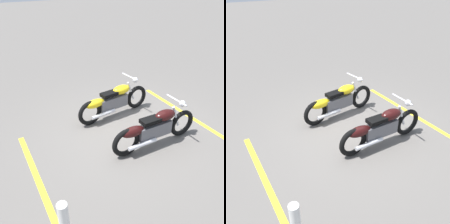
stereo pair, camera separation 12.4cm
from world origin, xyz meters
The scene contains 5 objects.
ground_plane centered at (0.00, 0.00, 0.00)m, with size 60.00×60.00×0.00m, color #66605B.
motorcycle_bright_foreground centered at (-0.03, -0.78, 0.46)m, with size 2.23×0.65×1.04m.
motorcycle_dark_foreground centered at (-0.19, 0.80, 0.46)m, with size 2.23×0.62×1.04m.
parking_stripe_near centered at (-1.85, -0.08, 0.00)m, with size 3.20×0.12×0.01m, color yellow.
parking_stripe_mid centered at (2.40, 0.65, 0.00)m, with size 3.20×0.12×0.01m, color yellow.
Camera 1 is at (2.84, 4.34, 3.52)m, focal length 39.87 mm.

